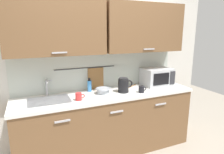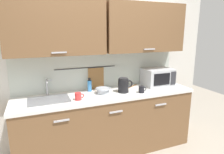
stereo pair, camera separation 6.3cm
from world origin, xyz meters
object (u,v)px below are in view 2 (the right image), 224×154
(microwave, at_px, (157,77))
(dish_soap_bottle, at_px, (90,85))
(electric_kettle, at_px, (124,85))
(mug_by_kettle, at_px, (142,89))
(mixing_bowl, at_px, (103,90))
(mug_near_sink, at_px, (78,96))
(wooden_spoon, at_px, (133,86))

(microwave, height_order, dish_soap_bottle, microwave)
(electric_kettle, bearing_deg, mug_by_kettle, -28.25)
(mixing_bowl, relative_size, mug_by_kettle, 1.78)
(dish_soap_bottle, distance_m, mug_near_sink, 0.39)
(microwave, bearing_deg, mixing_bowl, -174.55)
(mixing_bowl, bearing_deg, wooden_spoon, 16.69)
(dish_soap_bottle, distance_m, wooden_spoon, 0.72)
(mug_near_sink, bearing_deg, electric_kettle, 7.33)
(dish_soap_bottle, relative_size, wooden_spoon, 0.79)
(microwave, bearing_deg, wooden_spoon, 169.02)
(mixing_bowl, bearing_deg, dish_soap_bottle, 131.62)
(mixing_bowl, bearing_deg, microwave, 5.45)
(microwave, bearing_deg, electric_kettle, -167.69)
(mixing_bowl, xyz_separation_m, wooden_spoon, (0.56, 0.17, -0.04))
(microwave, xyz_separation_m, wooden_spoon, (-0.40, 0.08, -0.13))
(electric_kettle, height_order, mug_near_sink, electric_kettle)
(mixing_bowl, bearing_deg, mug_by_kettle, -18.84)
(electric_kettle, relative_size, mug_by_kettle, 1.89)
(electric_kettle, relative_size, mug_near_sink, 1.89)
(mug_near_sink, bearing_deg, dish_soap_bottle, 52.75)
(microwave, xyz_separation_m, dish_soap_bottle, (-1.11, 0.08, -0.05))
(electric_kettle, distance_m, dish_soap_bottle, 0.49)
(microwave, height_order, wooden_spoon, microwave)
(mug_by_kettle, bearing_deg, electric_kettle, 151.75)
(mixing_bowl, distance_m, mug_by_kettle, 0.55)
(electric_kettle, bearing_deg, mug_near_sink, -172.67)
(mug_near_sink, bearing_deg, mixing_bowl, 20.29)
(electric_kettle, distance_m, mixing_bowl, 0.30)
(dish_soap_bottle, bearing_deg, mug_by_kettle, -27.30)
(mixing_bowl, height_order, wooden_spoon, mixing_bowl)
(electric_kettle, relative_size, wooden_spoon, 0.92)
(mug_near_sink, relative_size, wooden_spoon, 0.48)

